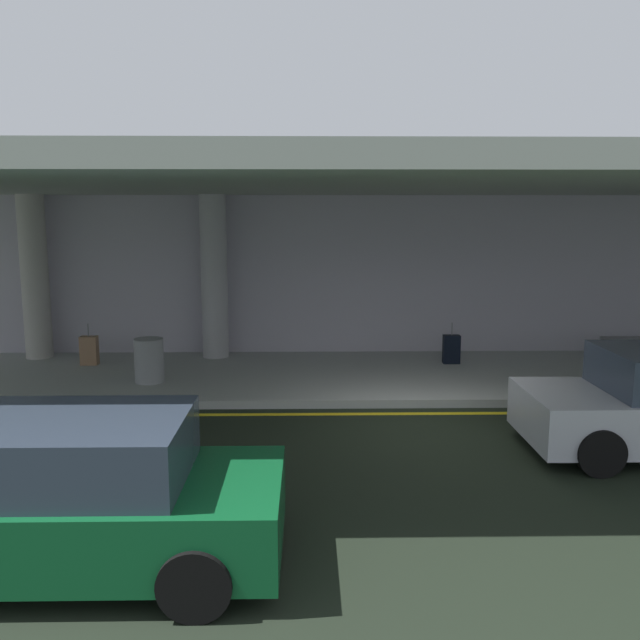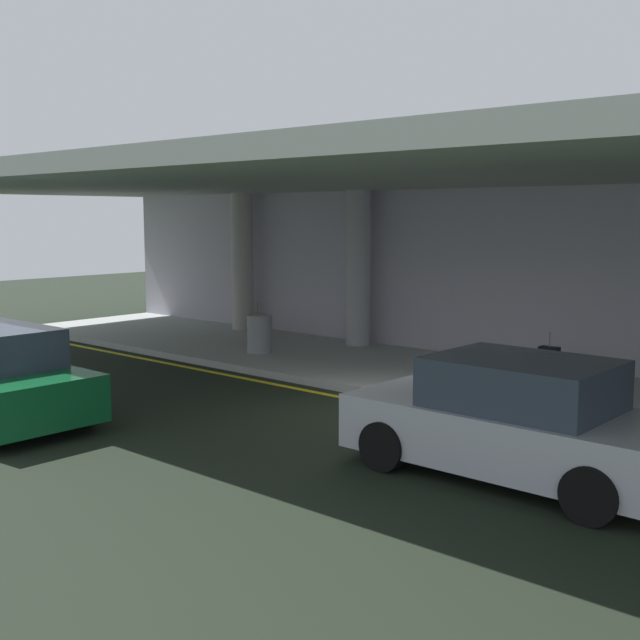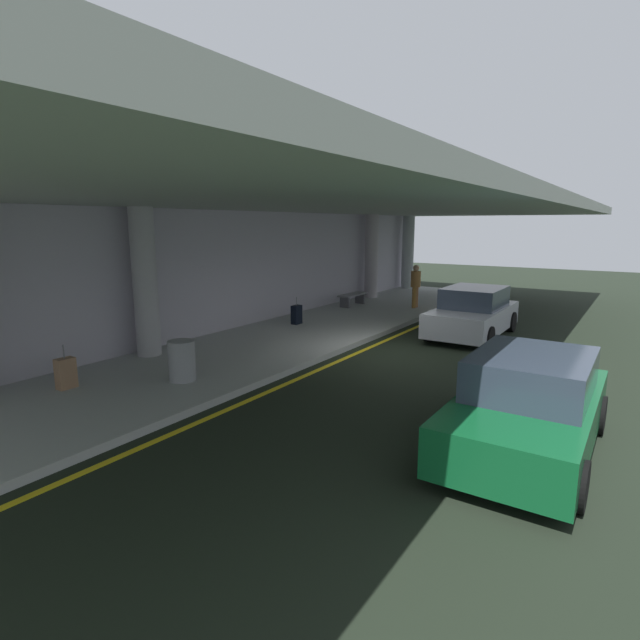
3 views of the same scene
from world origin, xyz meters
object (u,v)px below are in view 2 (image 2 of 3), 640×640
at_px(support_column_left_mid, 359,268).
at_px(suitcase_upright_secondary, 258,325).
at_px(suitcase_upright_primary, 549,363).
at_px(car_silver, 516,421).
at_px(trash_bin_steel, 260,334).
at_px(support_column_far_left, 242,262).

height_order(support_column_left_mid, suitcase_upright_secondary, support_column_left_mid).
height_order(support_column_left_mid, suitcase_upright_primary, support_column_left_mid).
xyz_separation_m(car_silver, trash_bin_steel, (-8.25, 3.66, -0.14)).
height_order(car_silver, suitcase_upright_secondary, car_silver).
bearing_deg(support_column_left_mid, car_silver, -39.42).
height_order(support_column_far_left, suitcase_upright_secondary, support_column_far_left).
bearing_deg(suitcase_upright_secondary, support_column_left_mid, -5.14).
xyz_separation_m(car_silver, suitcase_upright_primary, (-2.04, 5.18, -0.25)).
bearing_deg(support_column_left_mid, support_column_far_left, 180.00).
bearing_deg(car_silver, suitcase_upright_primary, -68.64).
height_order(support_column_far_left, support_column_left_mid, same).
relative_size(support_column_far_left, car_silver, 0.89).
relative_size(support_column_left_mid, trash_bin_steel, 4.29).
height_order(support_column_far_left, trash_bin_steel, support_column_far_left).
bearing_deg(support_column_far_left, trash_bin_steel, -37.48).
xyz_separation_m(support_column_far_left, support_column_left_mid, (4.00, 0.00, 0.00)).
bearing_deg(support_column_far_left, car_silver, -27.94).
xyz_separation_m(support_column_far_left, car_silver, (11.27, -5.98, -1.26)).
xyz_separation_m(suitcase_upright_primary, suitcase_upright_secondary, (-7.85, 0.01, 0.00)).
distance_m(support_column_far_left, support_column_left_mid, 4.00).
bearing_deg(support_column_left_mid, suitcase_upright_secondary, -163.32).
height_order(support_column_far_left, car_silver, support_column_far_left).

